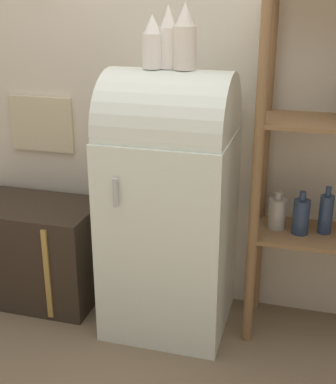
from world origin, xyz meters
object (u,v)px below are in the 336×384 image
(suitcase_trunk, at_px, (34,251))
(vase_left, at_px, (153,43))
(vase_center, at_px, (168,39))
(refrigerator, at_px, (170,199))
(vase_right, at_px, (185,38))

(suitcase_trunk, xyz_separation_m, vase_left, (0.75, -0.04, 1.20))
(vase_center, bearing_deg, vase_left, -166.48)
(vase_center, bearing_deg, refrigerator, -36.18)
(refrigerator, bearing_deg, vase_center, 143.82)
(vase_left, relative_size, vase_center, 0.85)
(suitcase_trunk, distance_m, vase_left, 1.41)
(suitcase_trunk, distance_m, vase_right, 1.52)
(vase_left, bearing_deg, vase_center, 13.52)
(refrigerator, height_order, vase_left, vase_left)
(suitcase_trunk, bearing_deg, refrigerator, -1.89)
(suitcase_trunk, relative_size, vase_center, 2.65)
(vase_center, xyz_separation_m, vase_right, (0.08, -0.01, 0.01))
(vase_right, bearing_deg, vase_left, -175.67)
(vase_center, relative_size, vase_right, 0.96)
(refrigerator, xyz_separation_m, suitcase_trunk, (-0.83, 0.03, -0.42))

